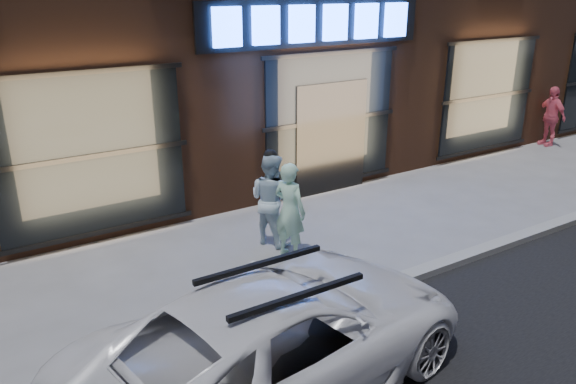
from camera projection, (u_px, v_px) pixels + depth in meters
name	position (u px, v px, depth m)	size (l,w,h in m)	color
ground	(467.00, 259.00, 9.38)	(90.00, 90.00, 0.00)	slate
curb	(467.00, 256.00, 9.36)	(60.00, 0.25, 0.12)	gray
man_bowtie	(290.00, 210.00, 9.24)	(0.60, 0.39, 1.65)	#AFE7BE
man_cap	(271.00, 199.00, 9.73)	(0.80, 0.62, 1.65)	white
passerby	(550.00, 116.00, 15.74)	(0.98, 0.41, 1.67)	#F5657D
white_suv	(279.00, 337.00, 6.20)	(2.23, 4.83, 1.34)	white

